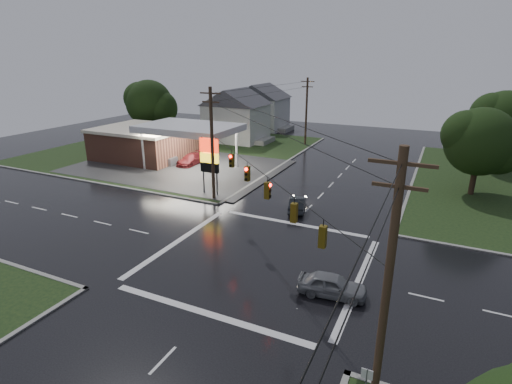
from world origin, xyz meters
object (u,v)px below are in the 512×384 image
at_px(utility_pole_se, 387,287).
at_px(car_north, 297,204).
at_px(pylon_sign, 209,157).
at_px(tree_nw_behind, 150,104).
at_px(tree_ne_near, 482,142).
at_px(tree_ne_far, 505,121).
at_px(car_crossing, 332,285).
at_px(utility_pole_n, 306,110).
at_px(house_far, 261,106).
at_px(gas_station, 151,141).
at_px(house_near, 236,114).
at_px(car_pump, 191,159).
at_px(utility_pole_nw, 212,143).

relative_size(utility_pole_se, car_north, 2.78).
xyz_separation_m(pylon_sign, tree_nw_behind, (-23.34, 19.49, 2.17)).
relative_size(tree_ne_near, tree_ne_far, 0.92).
xyz_separation_m(tree_ne_far, car_crossing, (-11.34, -36.23, -5.48)).
distance_m(utility_pole_se, car_north, 22.67).
xyz_separation_m(utility_pole_n, tree_ne_near, (23.64, -16.01, 0.09)).
xyz_separation_m(pylon_sign, house_far, (-11.45, 37.50, 0.39)).
relative_size(tree_ne_far, car_north, 2.48).
distance_m(gas_station, house_near, 17.07).
xyz_separation_m(house_near, car_crossing, (26.76, -38.24, -3.70)).
height_order(tree_nw_behind, tree_ne_far, tree_nw_behind).
height_order(house_far, tree_nw_behind, tree_nw_behind).
distance_m(tree_ne_near, tree_ne_far, 12.39).
xyz_separation_m(tree_nw_behind, car_crossing, (39.65, -32.23, -5.48)).
distance_m(pylon_sign, car_pump, 12.99).
bearing_deg(tree_ne_near, tree_nw_behind, 170.53).
distance_m(utility_pole_se, car_crossing, 9.57).
distance_m(gas_station, car_north, 26.75).
distance_m(gas_station, car_crossing, 38.42).
xyz_separation_m(gas_station, house_far, (3.73, 28.30, 1.86)).
bearing_deg(gas_station, utility_pole_se, -39.70).
relative_size(utility_pole_nw, car_north, 2.78).
bearing_deg(house_near, car_pump, -83.44).
distance_m(utility_pole_nw, house_near, 28.90).
distance_m(pylon_sign, utility_pole_n, 27.56).
height_order(tree_nw_behind, car_pump, tree_nw_behind).
height_order(utility_pole_se, utility_pole_n, utility_pole_se).
height_order(utility_pole_nw, car_crossing, utility_pole_nw).
bearing_deg(tree_nw_behind, tree_ne_far, 4.49).
height_order(tree_nw_behind, car_crossing, tree_nw_behind).
bearing_deg(car_pump, tree_nw_behind, 145.81).
relative_size(utility_pole_se, house_far, 1.00).
xyz_separation_m(utility_pole_se, house_near, (-30.45, 45.50, -1.32)).
height_order(gas_station, house_near, house_near).
bearing_deg(house_near, tree_ne_near, -21.76).
relative_size(gas_station, utility_pole_nw, 2.38).
relative_size(house_far, tree_ne_far, 1.13).
relative_size(utility_pole_nw, tree_nw_behind, 1.10).
bearing_deg(utility_pole_se, car_north, 117.78).
height_order(pylon_sign, utility_pole_nw, utility_pole_nw).
bearing_deg(car_crossing, utility_pole_nw, 46.48).
bearing_deg(utility_pole_nw, house_far, 107.92).
relative_size(house_near, car_north, 2.80).
height_order(pylon_sign, tree_ne_near, tree_ne_near).
bearing_deg(tree_ne_near, gas_station, -176.70).
bearing_deg(car_pump, car_crossing, -40.64).
xyz_separation_m(tree_nw_behind, car_pump, (14.77, -10.31, -5.45)).
relative_size(pylon_sign, tree_ne_far, 0.61).
height_order(house_near, car_north, house_near).
bearing_deg(utility_pole_nw, car_crossing, -37.48).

